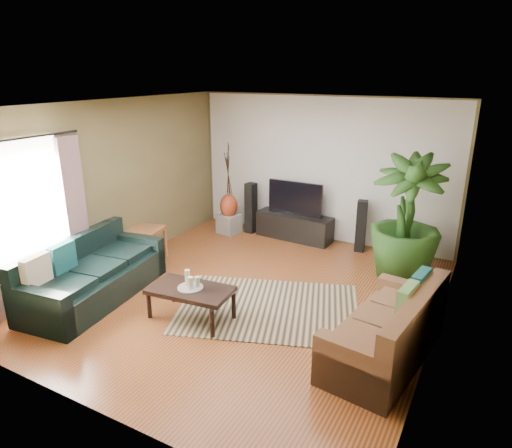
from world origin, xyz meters
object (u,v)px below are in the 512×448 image
Objects in this scene: television at (295,198)px; speaker_right at (361,226)px; sofa_right at (385,324)px; tv_stand at (294,226)px; speaker_left at (251,208)px; vase at (229,206)px; side_table at (147,243)px; potted_plant at (406,218)px; coffee_table at (191,303)px; sofa_left at (94,270)px; pedestal at (229,223)px.

television is 1.34m from speaker_right.
tv_stand is at bearing -133.08° from sofa_right.
tv_stand is at bearing 170.48° from speaker_right.
television is 1.07× the size of speaker_left.
side_table is (-0.54, -1.81, -0.28)m from vase.
potted_plant reaches higher than television.
coffee_table is at bearing -85.51° from tv_stand.
speaker_left is (-0.92, -0.08, -0.31)m from television.
sofa_left is 3.28m from vase.
sofa_right is at bearing -35.12° from speaker_left.
television is (1.51, 3.58, 0.39)m from sofa_left.
speaker_right is (2.80, 3.58, 0.04)m from sofa_left.
sofa_right is 3.27m from speaker_right.
television is at bearing 170.48° from speaker_right.
coffee_table is 3.47m from speaker_left.
vase is at bearing 172.81° from potted_plant.
sofa_left is 1.49× the size of tv_stand.
potted_plant reaches higher than vase.
speaker_right is at bearing 6.88° from vase.
speaker_right is (-1.17, 3.05, 0.04)m from sofa_right.
sofa_left is at bearing -137.55° from speaker_right.
side_table is at bearing -130.75° from television.
speaker_left is at bearing 32.12° from pedestal.
side_table is at bearing -107.90° from speaker_left.
pedestal is (-2.59, -0.31, -0.28)m from speaker_right.
potted_plant is at bearing -59.83° from sofa_left.
speaker_right is (1.30, 0.00, 0.22)m from tv_stand.
tv_stand is at bearing 13.59° from pedestal.
potted_plant is (2.18, -0.75, 0.73)m from tv_stand.
tv_stand is 1.46× the size of speaker_left.
sofa_left is at bearing -93.79° from pedestal.
pedestal is (-1.29, -0.31, -0.62)m from television.
tv_stand is at bearing 49.25° from side_table.
television is at bearing 84.63° from coffee_table.
tv_stand is 1.57× the size of speaker_right.
tv_stand is 2.80m from side_table.
sofa_left is 3.56m from speaker_left.
side_table is (-1.87, 1.27, 0.06)m from coffee_table.
sofa_left is at bearing -112.81° from television.
television is (-0.04, 3.40, 0.59)m from coffee_table.
potted_plant is at bearing 45.02° from coffee_table.
potted_plant reaches higher than speaker_right.
vase reaches higher than side_table.
coffee_table is 0.99× the size of television.
television is at bearing 13.59° from vase.
tv_stand reaches higher than coffee_table.
television is (-0.00, 0.00, 0.57)m from tv_stand.
coffee_table is (1.55, 0.19, -0.20)m from sofa_left.
side_table is at bearing 5.05° from sofa_left.
speaker_left is 0.44m from vase.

